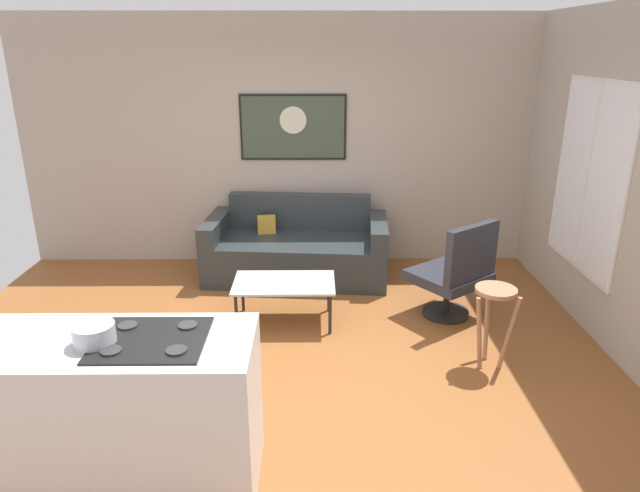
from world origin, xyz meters
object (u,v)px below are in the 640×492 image
at_px(armchair, 456,273).
at_px(mixing_bowl, 94,335).
at_px(couch, 297,250).
at_px(wall_painting, 293,127).
at_px(bar_stool, 494,307).
at_px(coffee_table, 284,285).

distance_m(armchair, mixing_bowl, 3.33).
distance_m(couch, wall_painting, 1.38).
distance_m(couch, bar_stool, 2.52).
relative_size(couch, armchair, 2.13).
relative_size(coffee_table, mixing_bowl, 4.15).
distance_m(coffee_table, bar_stool, 1.87).
bearing_deg(bar_stool, coffee_table, 155.18).
bearing_deg(mixing_bowl, wall_painting, 75.72).
xyz_separation_m(coffee_table, armchair, (1.59, 0.07, 0.09)).
relative_size(couch, wall_painting, 1.72).
xyz_separation_m(coffee_table, bar_stool, (1.69, -0.78, 0.15)).
height_order(couch, coffee_table, couch).
height_order(mixing_bowl, wall_painting, wall_painting).
bearing_deg(bar_stool, mixing_bowl, -153.48).
bearing_deg(coffee_table, bar_stool, -24.82).
distance_m(coffee_table, armchair, 1.60).
bearing_deg(wall_painting, coffee_table, -91.56).
distance_m(couch, coffee_table, 1.16).
bearing_deg(coffee_table, wall_painting, 88.44).
height_order(bar_stool, mixing_bowl, mixing_bowl).
relative_size(coffee_table, bar_stool, 1.36).
xyz_separation_m(armchair, mixing_bowl, (-2.49, -2.14, 0.53)).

